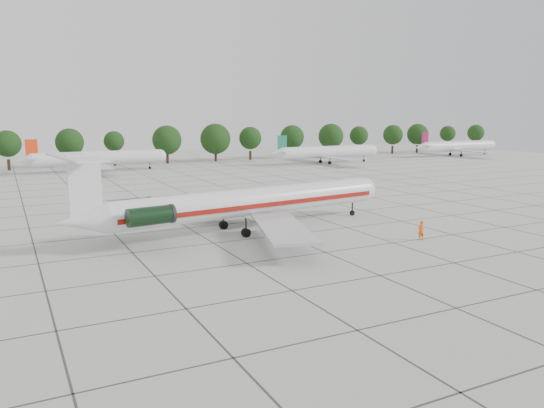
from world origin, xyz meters
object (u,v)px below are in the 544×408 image
(main_airliner, at_px, (239,203))
(bg_airliner_e, at_px, (458,146))
(bg_airliner_c, at_px, (98,158))
(ground_crew, at_px, (421,230))
(bg_airliner_d, at_px, (328,152))

(main_airliner, bearing_deg, bg_airliner_e, 25.38)
(main_airliner, relative_size, bg_airliner_e, 1.37)
(bg_airliner_c, distance_m, bg_airliner_e, 104.01)
(ground_crew, relative_size, bg_airliner_c, 0.07)
(bg_airliner_d, bearing_deg, bg_airliner_e, 3.46)
(ground_crew, height_order, bg_airliner_c, bg_airliner_c)
(main_airliner, relative_size, ground_crew, 19.31)
(ground_crew, xyz_separation_m, bg_airliner_d, (36.94, 74.43, 1.91))
(ground_crew, bearing_deg, main_airliner, -34.58)
(bg_airliner_c, bearing_deg, ground_crew, -77.20)
(bg_airliner_c, xyz_separation_m, bg_airliner_e, (103.93, -4.28, 0.00))
(ground_crew, bearing_deg, bg_airliner_d, -112.95)
(main_airliner, distance_m, bg_airliner_e, 119.95)
(bg_airliner_d, bearing_deg, main_airliner, -129.66)
(bg_airliner_d, relative_size, bg_airliner_e, 1.00)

